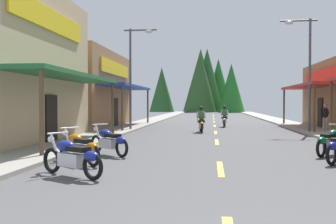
{
  "coord_description": "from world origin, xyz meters",
  "views": [
    {
      "loc": [
        -0.24,
        -2.62,
        1.76
      ],
      "look_at": [
        -3.32,
        24.04,
        1.11
      ],
      "focal_mm": 40.4,
      "sensor_mm": 36.0,
      "label": 1
    }
  ],
  "objects": [
    {
      "name": "streetlamp_right",
      "position": [
        5.05,
        19.83,
        4.24
      ],
      "size": [
        2.08,
        0.3,
        6.57
      ],
      "color": "#474C51",
      "rests_on": "ground"
    },
    {
      "name": "sidewalk_left",
      "position": [
        -6.04,
        27.47,
        0.06
      ],
      "size": [
        2.17,
        84.94,
        0.12
      ],
      "primitive_type": "cube",
      "color": "gray",
      "rests_on": "ground"
    },
    {
      "name": "motorcycle_parked_left_1",
      "position": [
        -4.02,
        7.85,
        0.49
      ],
      "size": [
        1.72,
        1.43,
        1.04
      ],
      "rotation": [
        0.0,
        0.0,
        2.45
      ],
      "color": "black",
      "rests_on": "ground"
    },
    {
      "name": "treeline_backdrop",
      "position": [
        -1.79,
        71.84,
        5.67
      ],
      "size": [
        18.33,
        11.72,
        12.64
      ],
      "color": "#284E23",
      "rests_on": "ground"
    },
    {
      "name": "sidewalk_right",
      "position": [
        6.04,
        27.47,
        0.06
      ],
      "size": [
        2.17,
        84.94,
        0.12
      ],
      "primitive_type": "cube",
      "color": "#9E9991",
      "rests_on": "ground"
    },
    {
      "name": "pedestrian_browsing",
      "position": [
        6.57,
        20.98,
        1.0
      ],
      "size": [
        0.53,
        0.39,
        1.72
      ],
      "rotation": [
        0.0,
        0.0,
        4.28
      ],
      "color": "#B2A599",
      "rests_on": "ground"
    },
    {
      "name": "rider_cruising_lead",
      "position": [
        -0.85,
        19.91,
        0.66
      ],
      "size": [
        0.61,
        2.14,
        1.57
      ],
      "rotation": [
        0.0,
        0.0,
        1.66
      ],
      "color": "black",
      "rests_on": "ground"
    },
    {
      "name": "motorcycle_parked_left_0",
      "position": [
        -3.53,
        6.0,
        0.49
      ],
      "size": [
        1.9,
        1.16,
        1.04
      ],
      "rotation": [
        0.0,
        0.0,
        2.62
      ],
      "color": "black",
      "rests_on": "ground"
    },
    {
      "name": "storefront_left_far",
      "position": [
        -11.38,
        23.9,
        2.69
      ],
      "size": [
        10.39,
        10.49,
        5.38
      ],
      "color": "olive",
      "rests_on": "ground"
    },
    {
      "name": "motorcycle_parked_left_2",
      "position": [
        -3.65,
        9.68,
        0.49
      ],
      "size": [
        1.7,
        1.45,
        1.04
      ],
      "rotation": [
        0.0,
        0.0,
        2.44
      ],
      "color": "black",
      "rests_on": "ground"
    },
    {
      "name": "ground",
      "position": [
        0.0,
        27.47,
        -0.05
      ],
      "size": [
        9.9,
        84.94,
        0.1
      ],
      "primitive_type": "cube",
      "color": "#4C4C4F"
    },
    {
      "name": "centerline_dashes",
      "position": [
        0.0,
        29.68,
        0.01
      ],
      "size": [
        0.16,
        58.47,
        0.01
      ],
      "color": "#E0C64C",
      "rests_on": "ground"
    },
    {
      "name": "streetlamp_left",
      "position": [
        -5.05,
        20.87,
        4.17
      ],
      "size": [
        2.08,
        0.3,
        6.44
      ],
      "color": "#474C51",
      "rests_on": "ground"
    },
    {
      "name": "rider_cruising_trailing",
      "position": [
        0.7,
        25.22,
        0.66
      ],
      "size": [
        0.6,
        2.14,
        1.57
      ],
      "rotation": [
        0.0,
        0.0,
        1.5
      ],
      "color": "black",
      "rests_on": "ground"
    },
    {
      "name": "motorcycle_parked_right_4",
      "position": [
        3.72,
        10.48,
        0.49
      ],
      "size": [
        1.44,
        1.71,
        1.04
      ],
      "rotation": [
        0.0,
        0.0,
        0.88
      ],
      "color": "black",
      "rests_on": "ground"
    }
  ]
}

